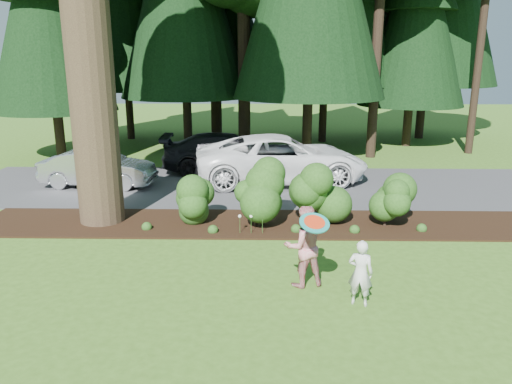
{
  "coord_description": "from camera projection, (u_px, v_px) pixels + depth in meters",
  "views": [
    {
      "loc": [
        0.1,
        -10.12,
        4.61
      ],
      "look_at": [
        -0.16,
        1.99,
        1.3
      ],
      "focal_mm": 35.0,
      "sensor_mm": 36.0,
      "label": 1
    }
  ],
  "objects": [
    {
      "name": "frisbee",
      "position": [
        314.0,
        223.0,
        9.06
      ],
      "size": [
        0.58,
        0.53,
        0.29
      ],
      "color": "teal",
      "rests_on": "ground"
    },
    {
      "name": "car_white_suv",
      "position": [
        282.0,
        159.0,
        18.57
      ],
      "size": [
        6.65,
        3.69,
        1.76
      ],
      "primitive_type": "imported",
      "rotation": [
        0.0,
        0.0,
        1.7
      ],
      "color": "white",
      "rests_on": "driveway"
    },
    {
      "name": "ground",
      "position": [
        261.0,
        273.0,
        10.98
      ],
      "size": [
        80.0,
        80.0,
        0.0
      ],
      "primitive_type": "plane",
      "color": "#3A601B",
      "rests_on": "ground"
    },
    {
      "name": "shrub_row",
      "position": [
        291.0,
        198.0,
        13.78
      ],
      "size": [
        6.53,
        1.6,
        1.61
      ],
      "color": "#204415",
      "rests_on": "ground"
    },
    {
      "name": "adult",
      "position": [
        304.0,
        246.0,
        10.18
      ],
      "size": [
        0.99,
        0.86,
        1.72
      ],
      "primitive_type": "imported",
      "rotation": [
        0.0,
        0.0,
        3.43
      ],
      "color": "red",
      "rests_on": "ground"
    },
    {
      "name": "child",
      "position": [
        360.0,
        273.0,
        9.41
      ],
      "size": [
        0.55,
        0.45,
        1.31
      ],
      "primitive_type": "imported",
      "rotation": [
        0.0,
        0.0,
        2.81
      ],
      "color": "silver",
      "rests_on": "ground"
    },
    {
      "name": "mulch_bed",
      "position": [
        263.0,
        224.0,
        14.11
      ],
      "size": [
        16.0,
        2.5,
        0.05
      ],
      "primitive_type": "cube",
      "color": "black",
      "rests_on": "ground"
    },
    {
      "name": "lily_cluster",
      "position": [
        251.0,
        217.0,
        13.17
      ],
      "size": [
        0.69,
        0.09,
        0.57
      ],
      "color": "#204415",
      "rests_on": "ground"
    },
    {
      "name": "driveway",
      "position": [
        264.0,
        186.0,
        18.21
      ],
      "size": [
        22.0,
        6.0,
        0.03
      ],
      "primitive_type": "cube",
      "color": "#38383A",
      "rests_on": "ground"
    },
    {
      "name": "car_silver_wagon",
      "position": [
        98.0,
        168.0,
        18.0
      ],
      "size": [
        4.14,
        1.68,
        1.34
      ],
      "primitive_type": "imported",
      "rotation": [
        0.0,
        0.0,
        1.5
      ],
      "color": "#B9B9BE",
      "rests_on": "driveway"
    },
    {
      "name": "car_dark_suv",
      "position": [
        229.0,
        153.0,
        20.25
      ],
      "size": [
        5.47,
        2.5,
        1.55
      ],
      "primitive_type": "imported",
      "rotation": [
        0.0,
        0.0,
        1.63
      ],
      "color": "black",
      "rests_on": "driveway"
    }
  ]
}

